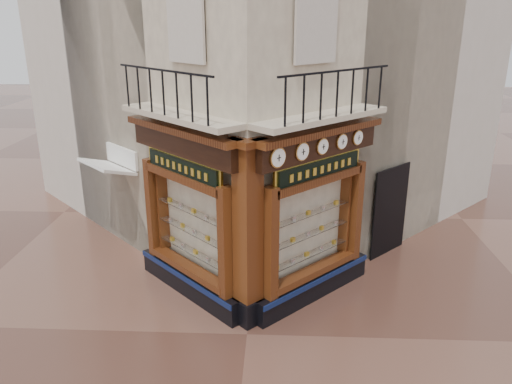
# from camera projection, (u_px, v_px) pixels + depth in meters

# --- Properties ---
(ground) EXTENTS (80.00, 80.00, 0.00)m
(ground) POSITION_uv_depth(u_px,v_px,m) (247.00, 334.00, 10.19)
(ground) COLOR #4F2F25
(ground) RESTS_ON ground
(main_building) EXTENTS (11.31, 11.31, 12.00)m
(main_building) POSITION_uv_depth(u_px,v_px,m) (259.00, 22.00, 14.02)
(main_building) COLOR beige
(main_building) RESTS_ON ground
(neighbour_left) EXTENTS (11.31, 11.31, 11.00)m
(neighbour_left) POSITION_uv_depth(u_px,v_px,m) (188.00, 38.00, 16.63)
(neighbour_left) COLOR beige
(neighbour_left) RESTS_ON ground
(neighbour_right) EXTENTS (11.31, 11.31, 11.00)m
(neighbour_right) POSITION_uv_depth(u_px,v_px,m) (337.00, 38.00, 16.41)
(neighbour_right) COLOR beige
(neighbour_right) RESTS_ON ground
(shopfront_left) EXTENTS (2.86, 2.86, 3.98)m
(shopfront_left) POSITION_uv_depth(u_px,v_px,m) (188.00, 215.00, 11.08)
(shopfront_left) COLOR black
(shopfront_left) RESTS_ON ground
(shopfront_right) EXTENTS (2.86, 2.86, 3.98)m
(shopfront_right) POSITION_uv_depth(u_px,v_px,m) (315.00, 217.00, 10.96)
(shopfront_right) COLOR black
(shopfront_right) RESTS_ON ground
(corner_pilaster) EXTENTS (0.85, 0.85, 3.98)m
(corner_pilaster) POSITION_uv_depth(u_px,v_px,m) (248.00, 237.00, 10.02)
(corner_pilaster) COLOR black
(corner_pilaster) RESTS_ON ground
(balcony) EXTENTS (5.94, 2.97, 1.03)m
(balcony) POSITION_uv_depth(u_px,v_px,m) (250.00, 116.00, 10.20)
(balcony) COLOR beige
(balcony) RESTS_ON ground
(clock_a) EXTENTS (0.32, 0.32, 0.41)m
(clock_a) POSITION_uv_depth(u_px,v_px,m) (278.00, 158.00, 9.41)
(clock_a) COLOR #AD7E39
(clock_a) RESTS_ON ground
(clock_b) EXTENTS (0.31, 0.31, 0.38)m
(clock_b) POSITION_uv_depth(u_px,v_px,m) (302.00, 151.00, 9.85)
(clock_b) COLOR #AD7E39
(clock_b) RESTS_ON ground
(clock_c) EXTENTS (0.28, 0.28, 0.35)m
(clock_c) POSITION_uv_depth(u_px,v_px,m) (322.00, 146.00, 10.24)
(clock_c) COLOR #AD7E39
(clock_c) RESTS_ON ground
(clock_d) EXTENTS (0.28, 0.28, 0.35)m
(clock_d) POSITION_uv_depth(u_px,v_px,m) (342.00, 142.00, 10.64)
(clock_d) COLOR #AD7E39
(clock_d) RESTS_ON ground
(clock_e) EXTENTS (0.28, 0.28, 0.34)m
(clock_e) POSITION_uv_depth(u_px,v_px,m) (358.00, 138.00, 10.99)
(clock_e) COLOR #AD7E39
(clock_e) RESTS_ON ground
(awning) EXTENTS (1.76, 1.76, 0.34)m
(awning) POSITION_uv_depth(u_px,v_px,m) (116.00, 251.00, 13.83)
(awning) COLOR white
(awning) RESTS_ON ground
(signboard_left) EXTENTS (1.93, 1.93, 0.51)m
(signboard_left) POSITION_uv_depth(u_px,v_px,m) (182.00, 167.00, 10.66)
(signboard_left) COLOR yellow
(signboard_left) RESTS_ON ground
(signboard_right) EXTENTS (1.93, 1.93, 0.52)m
(signboard_right) POSITION_uv_depth(u_px,v_px,m) (320.00, 169.00, 10.53)
(signboard_right) COLOR yellow
(signboard_right) RESTS_ON ground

